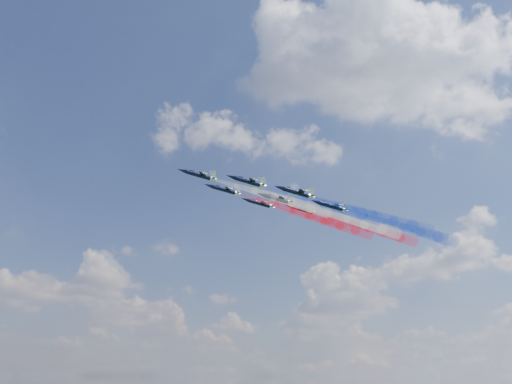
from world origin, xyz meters
TOP-DOWN VIEW (x-y plane):
  - jet_lead at (-21.85, -18.22)m, footprint 14.90×13.60m
  - trail_lead at (-0.98, -26.54)m, footprint 34.18×17.35m
  - jet_inner_left at (-14.77, -31.86)m, footprint 14.90×13.60m
  - trail_inner_left at (6.10, -40.18)m, footprint 34.18×17.35m
  - jet_inner_right at (-9.17, -13.14)m, footprint 14.90×13.60m
  - trail_inner_right at (11.70, -21.46)m, footprint 34.18×17.35m
  - jet_outer_left at (-8.58, -44.53)m, footprint 14.90×13.60m
  - trail_outer_left at (12.29, -52.85)m, footprint 34.18×17.35m
  - jet_center_third at (0.05, -26.92)m, footprint 14.90×13.60m
  - trail_center_third at (20.91, -35.24)m, footprint 34.18×17.35m
  - jet_outer_right at (8.35, -8.76)m, footprint 14.90×13.60m
  - trail_outer_right at (29.22, -17.08)m, footprint 34.18×17.35m
  - jet_rear_left at (7.46, -41.64)m, footprint 14.90×13.60m
  - trail_rear_left at (28.33, -49.96)m, footprint 34.18×17.35m
  - jet_rear_right at (15.43, -21.55)m, footprint 14.90×13.60m
  - trail_rear_right at (36.30, -29.87)m, footprint 34.18×17.35m

SIDE VIEW (x-z plane):
  - trail_rear_left at x=28.33m, z-range 130.00..141.33m
  - trail_outer_left at x=12.29m, z-range 130.42..141.74m
  - trail_center_third at x=20.91m, z-range 134.02..145.34m
  - jet_rear_left at x=7.46m, z-range 136.53..143.60m
  - trail_rear_right at x=36.30m, z-range 134.40..145.73m
  - jet_outer_left at x=-8.58m, z-range 136.94..144.02m
  - trail_inner_left at x=6.10m, z-range 135.24..146.57m
  - trail_outer_right at x=29.22m, z-range 137.98..149.30m
  - trail_inner_right at x=11.70m, z-range 138.28..149.60m
  - jet_center_third at x=0.05m, z-range 140.55..147.62m
  - jet_rear_right at x=15.43m, z-range 140.93..148.00m
  - trail_lead at x=-0.98m, z-range 139.06..150.39m
  - jet_inner_left at x=-14.77m, z-range 141.77..148.84m
  - jet_outer_right at x=8.35m, z-range 144.51..151.58m
  - jet_inner_right at x=-9.17m, z-range 144.80..151.88m
  - jet_lead at x=-21.85m, z-range 145.59..152.66m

